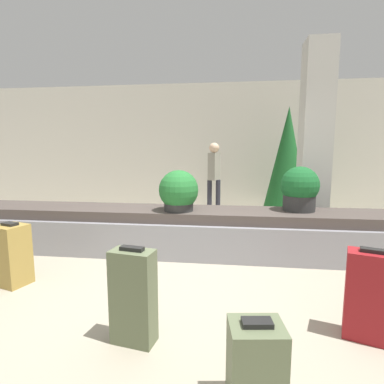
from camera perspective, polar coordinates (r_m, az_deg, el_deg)
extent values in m
plane|color=#9E937F|center=(3.24, -3.25, -19.23)|extent=(18.00, 18.00, 0.00)
cube|color=beige|center=(8.03, 3.49, 8.83)|extent=(18.00, 0.06, 3.20)
cube|color=gray|center=(4.41, 0.00, -8.28)|extent=(8.28, 0.90, 0.49)
cube|color=#4C423D|center=(4.33, 0.00, -4.23)|extent=(7.95, 0.74, 0.15)
cube|color=beige|center=(5.36, 22.35, 8.68)|extent=(0.45, 0.45, 3.20)
cube|color=#5B6647|center=(2.00, 12.03, -29.83)|extent=(0.34, 0.29, 0.51)
cube|color=black|center=(1.85, 12.30, -23.14)|extent=(0.18, 0.11, 0.03)
cube|color=maroon|center=(2.83, 30.97, -16.69)|extent=(0.42, 0.32, 0.71)
cube|color=black|center=(2.70, 31.54, -9.55)|extent=(0.22, 0.14, 0.03)
cube|color=#5B6647|center=(2.46, -11.11, -19.01)|extent=(0.36, 0.24, 0.74)
cube|color=black|center=(2.32, -11.37, -10.53)|extent=(0.19, 0.09, 0.03)
cube|color=#A3843D|center=(3.90, -31.02, -10.25)|extent=(0.37, 0.36, 0.67)
cube|color=black|center=(3.81, -31.40, -5.22)|extent=(0.19, 0.14, 0.03)
cylinder|color=#2D2D2D|center=(4.47, 19.70, -1.97)|extent=(0.44, 0.44, 0.21)
sphere|color=#195B28|center=(4.43, 19.85, 1.23)|extent=(0.52, 0.52, 0.52)
cylinder|color=#2D2D2D|center=(4.20, -2.54, -2.61)|extent=(0.41, 0.41, 0.14)
sphere|color=#236B2D|center=(4.17, -2.56, 0.41)|extent=(0.55, 0.55, 0.55)
cylinder|color=#282833|center=(7.07, 3.35, -0.86)|extent=(0.11, 0.11, 0.79)
cylinder|color=#282833|center=(7.05, 4.97, -0.89)|extent=(0.11, 0.11, 0.79)
cube|color=gray|center=(6.99, 4.22, 4.88)|extent=(0.28, 0.36, 0.63)
sphere|color=beige|center=(6.98, 4.26, 8.39)|extent=(0.23, 0.23, 0.23)
cylinder|color=#4C331E|center=(7.21, 17.27, -3.50)|extent=(0.16, 0.16, 0.18)
cone|color=#195623|center=(7.07, 17.68, 6.20)|extent=(0.97, 0.97, 2.25)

